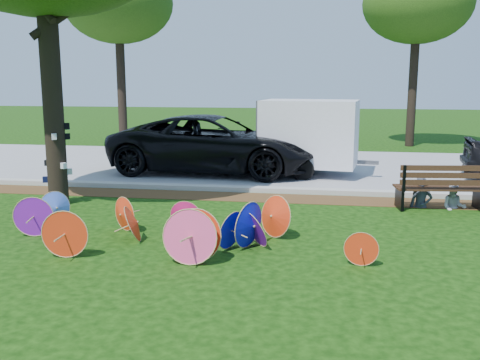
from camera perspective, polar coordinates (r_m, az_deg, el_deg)
The scene contains 11 objects.
ground at distance 8.64m, azimuth -5.40°, elevation -8.23°, with size 90.00×90.00×0.00m, color black.
mulch_strip at distance 12.89m, azimuth -0.47°, elevation -1.81°, with size 90.00×1.00×0.01m, color #472D16.
curb at distance 13.55m, azimuth 0.01°, elevation -0.94°, with size 90.00×0.30×0.12m, color #B7B5AD.
street at distance 17.61m, azimuth 2.11°, elevation 1.58°, with size 90.00×8.00×0.01m, color gray.
parasol_pile at distance 9.11m, azimuth -6.84°, elevation -4.80°, with size 6.37×2.23×0.88m.
black_van at distance 16.17m, azimuth -2.70°, elevation 3.84°, with size 2.87×6.23×1.73m, color black.
cargo_trailer at distance 15.82m, azimuth 7.42°, elevation 5.01°, with size 2.71×1.72×2.50m, color white.
park_bench at distance 12.43m, azimuth 20.46°, elevation -0.64°, with size 1.91×0.73×1.00m, color black, non-canonical shape.
person_left at distance 12.38m, azimuth 18.88°, elevation 0.21°, with size 0.49×0.32×1.33m, color #39404E.
person_right at distance 12.54m, azimuth 21.99°, elevation -0.49°, with size 0.52×0.40×1.06m, color silver.
bg_trees at distance 22.26m, azimuth 15.01°, elevation 18.03°, with size 23.73×6.70×7.40m.
Camera 1 is at (2.06, -7.91, 2.80)m, focal length 40.00 mm.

